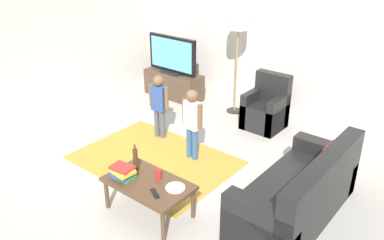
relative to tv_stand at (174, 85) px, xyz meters
name	(u,v)px	position (x,y,z in m)	size (l,w,h in m)	color
ground	(164,179)	(1.85, -2.30, -0.24)	(7.80, 7.80, 0.00)	#B2ADA3
wall_back	(281,36)	(1.85, 0.70, 1.11)	(6.00, 0.12, 2.70)	silver
wall_left	(24,43)	(-1.15, -2.30, 1.11)	(0.12, 6.00, 2.70)	silver
area_rug	(155,160)	(1.41, -2.01, -0.24)	(2.20, 1.60, 0.01)	#B28C33
tv_stand	(174,85)	(0.00, 0.00, 0.00)	(1.20, 0.44, 0.50)	#4C3828
tv	(172,55)	(0.00, -0.02, 0.60)	(1.10, 0.28, 0.71)	black
couch	(302,196)	(3.58, -1.87, 0.05)	(0.80, 1.80, 0.86)	black
armchair	(267,110)	(2.09, -0.04, 0.05)	(0.60, 0.60, 0.90)	black
floor_lamp	(238,26)	(1.34, 0.15, 1.30)	(0.36, 0.36, 1.78)	#262626
child_near_tv	(159,101)	(0.98, -1.44, 0.38)	(0.34, 0.17, 1.03)	#4C4C59
child_center	(192,118)	(1.79, -1.63, 0.39)	(0.35, 0.17, 1.05)	#33598C
coffee_table	(148,185)	(2.19, -2.91, 0.13)	(1.00, 0.60, 0.42)	#513823
book_stack	(122,172)	(1.91, -3.03, 0.25)	(0.29, 0.23, 0.15)	#388C4C
bottle	(135,159)	(1.89, -2.81, 0.32)	(0.06, 0.06, 0.33)	#4C3319
tv_remote	(155,193)	(2.41, -3.03, 0.19)	(0.17, 0.05, 0.02)	black
soda_can	(159,174)	(2.24, -2.79, 0.24)	(0.07, 0.07, 0.12)	red
plate	(175,188)	(2.51, -2.81, 0.18)	(0.22, 0.22, 0.02)	white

